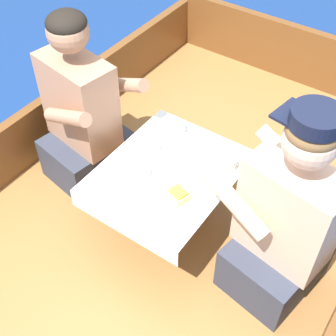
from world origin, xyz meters
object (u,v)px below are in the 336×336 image
coffee_cup_port (152,148)px  coffee_cup_starboard (112,185)px  sandwich (178,195)px  tin_can (231,164)px  person_port (83,117)px  person_starboard (284,225)px

coffee_cup_port → coffee_cup_starboard: size_ratio=0.87×
sandwich → coffee_cup_port: bearing=146.5°
sandwich → tin_can: sandwich is taller
sandwich → coffee_cup_port: 0.33m
person_port → coffee_cup_port: size_ratio=11.04×
sandwich → coffee_cup_port: sandwich is taller
person_starboard → coffee_cup_starboard: bearing=28.4°
tin_can → coffee_cup_starboard: bearing=-131.0°
coffee_cup_starboard → tin_can: 0.57m
coffee_cup_starboard → tin_can: bearing=49.0°
sandwich → tin_can: (0.09, 0.31, -0.00)m
sandwich → coffee_cup_starboard: 0.31m
coffee_cup_port → person_starboard: bearing=-4.2°
coffee_cup_port → tin_can: bearing=19.0°
person_port → coffee_cup_starboard: size_ratio=9.64×
person_port → tin_can: bearing=18.3°
person_starboard → tin_can: size_ratio=15.52×
person_port → sandwich: person_port is taller
person_starboard → person_port: bearing=7.3°
coffee_cup_port → coffee_cup_starboard: coffee_cup_starboard is taller
person_port → coffee_cup_starboard: person_port is taller
person_starboard → coffee_cup_port: size_ratio=11.30×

